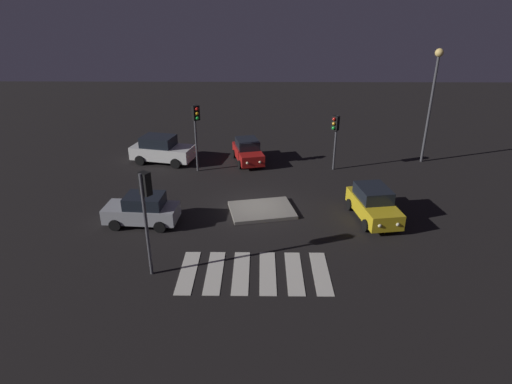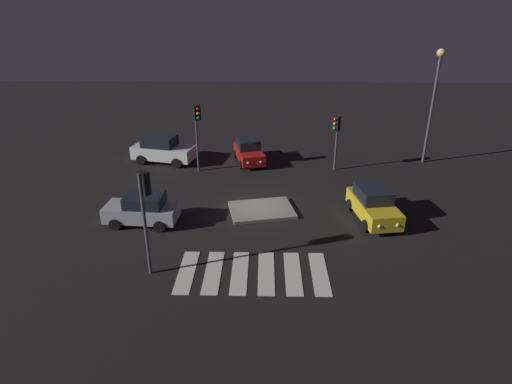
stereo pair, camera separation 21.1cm
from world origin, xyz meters
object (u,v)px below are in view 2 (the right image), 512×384
object	(u,v)px
traffic_island	(262,210)
street_lamp	(435,88)
traffic_light_west	(197,122)
traffic_light_north	(336,130)
car_yellow	(373,205)
car_white	(163,149)
car_red	(249,151)
traffic_light_south	(145,198)
car_silver	(142,209)

from	to	relation	value
traffic_island	street_lamp	bearing A→B (deg)	35.15
traffic_light_west	street_lamp	distance (m)	16.16
traffic_island	street_lamp	size ratio (longest dim) A/B	0.50
traffic_island	traffic_light_north	bearing A→B (deg)	52.73
car_yellow	car_white	xyz separation A→B (m)	(-13.09, 8.57, 0.09)
car_red	traffic_light_south	distance (m)	14.49
traffic_light_north	street_lamp	world-z (taller)	street_lamp
car_red	traffic_light_west	size ratio (longest dim) A/B	0.88
car_silver	car_red	size ratio (longest dim) A/B	0.97
car_yellow	street_lamp	world-z (taller)	street_lamp
car_yellow	traffic_light_north	distance (m)	7.49
traffic_light_south	street_lamp	xyz separation A→B (m)	(16.25, 14.01, 1.82)
car_silver	traffic_light_south	size ratio (longest dim) A/B	0.84
car_yellow	traffic_light_south	world-z (taller)	traffic_light_south
traffic_island	car_white	size ratio (longest dim) A/B	0.84
car_silver	car_red	bearing A→B (deg)	-115.03
traffic_island	car_yellow	bearing A→B (deg)	-7.19
car_white	traffic_island	bearing A→B (deg)	-34.64
traffic_light_north	street_lamp	distance (m)	7.38
traffic_light_south	traffic_island	bearing A→B (deg)	-3.85
traffic_island	car_yellow	size ratio (longest dim) A/B	0.94
car_silver	traffic_light_north	size ratio (longest dim) A/B	1.02
car_yellow	car_red	bearing A→B (deg)	-149.96
traffic_island	street_lamp	distance (m)	15.12
traffic_light_west	traffic_light_north	world-z (taller)	traffic_light_west
car_white	traffic_light_south	world-z (taller)	traffic_light_south
car_white	car_red	size ratio (longest dim) A/B	1.16
traffic_light_west	car_yellow	bearing A→B (deg)	21.14
car_yellow	car_silver	xyz separation A→B (m)	(-12.13, -0.75, -0.04)
traffic_light_west	street_lamp	xyz separation A→B (m)	(15.90, 2.18, 1.89)
car_red	traffic_light_west	distance (m)	4.65
traffic_light_north	car_white	bearing A→B (deg)	-55.83
traffic_island	traffic_light_west	xyz separation A→B (m)	(-4.30, 5.99, 3.36)
car_yellow	traffic_light_west	bearing A→B (deg)	-131.96
traffic_island	car_red	xyz separation A→B (m)	(-1.00, 7.91, 0.72)
car_yellow	street_lamp	bearing A→B (deg)	138.93
traffic_light_north	traffic_light_south	bearing A→B (deg)	3.07
traffic_light_south	street_lamp	world-z (taller)	street_lamp
car_yellow	traffic_light_south	xyz separation A→B (m)	(-10.58, -5.10, 2.66)
car_yellow	traffic_light_west	size ratio (longest dim) A/B	0.92
car_red	street_lamp	size ratio (longest dim) A/B	0.51
car_red	car_yellow	bearing A→B (deg)	25.12
car_red	traffic_light_south	world-z (taller)	traffic_light_south
traffic_light_west	traffic_light_north	size ratio (longest dim) A/B	1.20
car_silver	traffic_light_west	size ratio (longest dim) A/B	0.86
traffic_light_north	car_yellow	bearing A→B (deg)	49.41
traffic_light_north	street_lamp	bearing A→B (deg)	145.74
car_silver	traffic_light_north	world-z (taller)	traffic_light_north
traffic_island	car_white	bearing A→B (deg)	132.50
car_white	street_lamp	distance (m)	19.27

